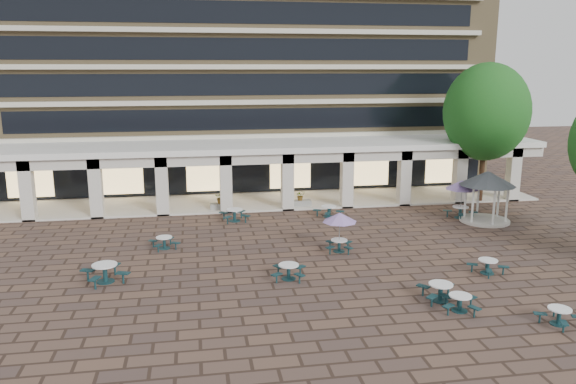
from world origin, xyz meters
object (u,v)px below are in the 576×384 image
Objects in this scene: planter_left at (221,202)px; planter_right at (300,201)px; picnic_table_2 at (460,302)px; gazebo at (487,184)px.

planter_right is at bearing -0.00° from planter_left.
gazebo is at bearing 77.44° from picnic_table_2.
picnic_table_2 is 0.53× the size of gazebo.
picnic_table_2 is at bearing -64.17° from planter_left.
gazebo is (7.80, 12.40, 2.04)m from picnic_table_2.
planter_right is at bearing 152.74° from gazebo.
planter_left is (-16.53, 5.65, -1.87)m from gazebo.
gazebo reaches higher than planter_left.
picnic_table_2 is 20.05m from planter_left.
picnic_table_2 is 18.32m from planter_right.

